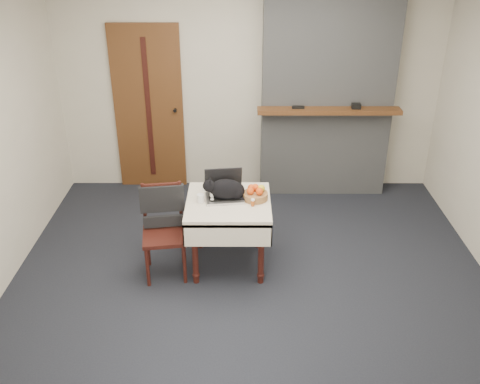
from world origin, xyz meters
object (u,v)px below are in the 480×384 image
at_px(cat, 227,190).
at_px(chair, 163,217).
at_px(fruit_basket, 255,194).
at_px(pill_bottle, 253,202).
at_px(door, 149,109).
at_px(laptop, 224,190).
at_px(cream_jar, 201,198).
at_px(side_table, 228,212).

bearing_deg(cat, chair, -177.27).
xyz_separation_m(fruit_basket, chair, (-0.85, -0.11, -0.19)).
distance_m(cat, pill_bottle, 0.28).
xyz_separation_m(door, pill_bottle, (1.21, -1.88, -0.26)).
relative_size(cat, chair, 0.54).
relative_size(laptop, fruit_basket, 1.65).
relative_size(laptop, cat, 0.81).
bearing_deg(cat, door, 111.28).
distance_m(laptop, cream_jar, 0.24).
bearing_deg(laptop, door, 112.43).
height_order(cream_jar, chair, chair).
bearing_deg(door, cream_jar, -67.79).
xyz_separation_m(pill_bottle, chair, (-0.83, 0.02, -0.17)).
xyz_separation_m(laptop, cream_jar, (-0.21, -0.11, -0.03)).
bearing_deg(fruit_basket, pill_bottle, -100.89).
relative_size(pill_bottle, fruit_basket, 0.30).
relative_size(door, fruit_basket, 8.59).
height_order(laptop, cat, laptop).
xyz_separation_m(laptop, fruit_basket, (0.29, -0.05, -0.01)).
height_order(side_table, cat, cat).
height_order(side_table, pill_bottle, pill_bottle).
bearing_deg(chair, cat, 2.42).
distance_m(pill_bottle, chair, 0.85).
bearing_deg(fruit_basket, side_table, -170.68).
relative_size(fruit_basket, chair, 0.26).
relative_size(cream_jar, pill_bottle, 1.10).
distance_m(laptop, fruit_basket, 0.30).
relative_size(door, laptop, 5.20).
distance_m(door, laptop, 1.95).
distance_m(side_table, cream_jar, 0.30).
bearing_deg(fruit_basket, cat, -179.07).
xyz_separation_m(cat, fruit_basket, (0.27, 0.00, -0.04)).
relative_size(side_table, fruit_basket, 3.35).
distance_m(door, fruit_basket, 2.15).
bearing_deg(chair, pill_bottle, -9.87).
relative_size(cat, cream_jar, 6.21).
xyz_separation_m(cat, pill_bottle, (0.24, -0.13, -0.06)).
height_order(pill_bottle, chair, chair).
bearing_deg(fruit_basket, laptop, 170.06).
distance_m(fruit_basket, chair, 0.88).
xyz_separation_m(laptop, pill_bottle, (0.26, -0.19, -0.03)).
xyz_separation_m(cat, chair, (-0.59, -0.11, -0.23)).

